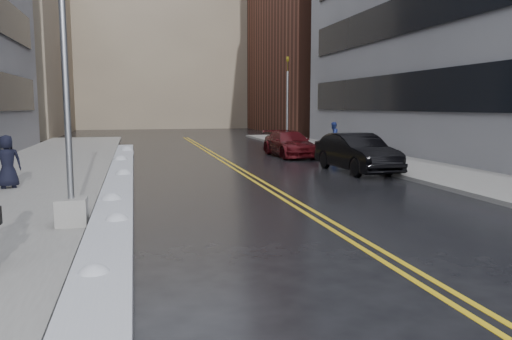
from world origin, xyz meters
TOP-DOWN VIEW (x-y plane):
  - ground at (0.00, 0.00)m, footprint 160.00×160.00m
  - sidewalk_west at (-5.75, 10.00)m, footprint 5.50×50.00m
  - sidewalk_east at (10.00, 10.00)m, footprint 4.00×50.00m
  - lane_line_left at (2.35, 10.00)m, footprint 0.12×50.00m
  - lane_line_right at (2.65, 10.00)m, footprint 0.12×50.00m
  - snow_ridge at (-2.45, 8.00)m, footprint 0.90×30.00m
  - building_east_far at (19.00, 42.00)m, footprint 14.00×20.00m
  - building_far at (2.00, 60.00)m, footprint 36.00×16.00m
  - lamppost at (-3.30, 2.00)m, footprint 0.65×0.65m
  - fire_hydrant at (9.00, 10.00)m, footprint 0.26×0.26m
  - traffic_signal at (8.50, 24.00)m, footprint 0.16×0.20m
  - pedestrian_c at (-5.88, 7.81)m, footprint 0.97×0.80m
  - pedestrian_east at (10.04, 19.33)m, footprint 1.01×0.95m
  - car_black at (7.17, 9.86)m, footprint 2.02×5.02m
  - car_maroon at (6.41, 16.80)m, footprint 2.18×4.92m

SIDE VIEW (x-z plane):
  - ground at x=0.00m, z-range 0.00..0.00m
  - lane_line_left at x=2.35m, z-range 0.00..0.01m
  - lane_line_right at x=2.65m, z-range 0.00..0.01m
  - sidewalk_west at x=-5.75m, z-range 0.00..0.15m
  - sidewalk_east at x=10.00m, z-range 0.00..0.15m
  - snow_ridge at x=-2.45m, z-range 0.00..0.34m
  - fire_hydrant at x=9.00m, z-range 0.18..0.91m
  - car_maroon at x=6.41m, z-range 0.00..1.40m
  - car_black at x=7.17m, z-range 0.00..1.62m
  - pedestrian_east at x=10.04m, z-range 0.15..1.79m
  - pedestrian_c at x=-5.88m, z-range 0.15..1.86m
  - lamppost at x=-3.30m, z-range -1.28..6.35m
  - traffic_signal at x=8.50m, z-range 0.40..6.40m
  - building_far at x=2.00m, z-range 0.00..22.00m
  - building_east_far at x=19.00m, z-range 0.00..28.00m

